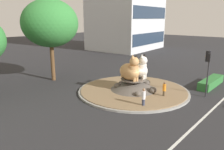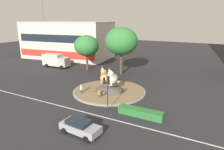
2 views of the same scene
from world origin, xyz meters
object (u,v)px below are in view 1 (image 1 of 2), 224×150
object	(u,v)px
pedestrian_white_shirt	(143,98)
pedestrian_orange_shirt	(164,90)
traffic_light_mast	(208,64)
cat_statue_white	(139,69)
broadleaf_tree_behind_island	(50,23)
cat_statue_calico	(130,71)

from	to	relation	value
pedestrian_white_shirt	pedestrian_orange_shirt	distance (m)	3.37
traffic_light_mast	cat_statue_white	bearing A→B (deg)	14.72
broadleaf_tree_behind_island	pedestrian_orange_shirt	size ratio (longest dim) A/B	5.96
traffic_light_mast	pedestrian_orange_shirt	bearing A→B (deg)	38.26
traffic_light_mast	broadleaf_tree_behind_island	bearing A→B (deg)	12.19
traffic_light_mast	pedestrian_white_shirt	bearing A→B (deg)	56.42
traffic_light_mast	pedestrian_orange_shirt	distance (m)	4.83
broadleaf_tree_behind_island	traffic_light_mast	bearing A→B (deg)	-70.05
cat_statue_white	pedestrian_white_shirt	distance (m)	5.10
cat_statue_calico	broadleaf_tree_behind_island	bearing A→B (deg)	-161.14
cat_statue_calico	broadleaf_tree_behind_island	distance (m)	11.52
broadleaf_tree_behind_island	pedestrian_white_shirt	distance (m)	14.88
cat_statue_calico	pedestrian_orange_shirt	bearing A→B (deg)	21.23
cat_statue_white	broadleaf_tree_behind_island	distance (m)	11.98
pedestrian_white_shirt	cat_statue_white	bearing A→B (deg)	128.76
broadleaf_tree_behind_island	cat_statue_calico	bearing A→B (deg)	-78.03
cat_statue_calico	pedestrian_orange_shirt	size ratio (longest dim) A/B	1.70
cat_statue_white	broadleaf_tree_behind_island	size ratio (longest dim) A/B	0.27
cat_statue_calico	pedestrian_white_shirt	xyz separation A→B (m)	(-2.49, -3.25, -1.47)
cat_statue_white	traffic_light_mast	world-z (taller)	traffic_light_mast
cat_statue_calico	traffic_light_mast	bearing A→B (deg)	38.29
cat_statue_calico	broadleaf_tree_behind_island	size ratio (longest dim) A/B	0.29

